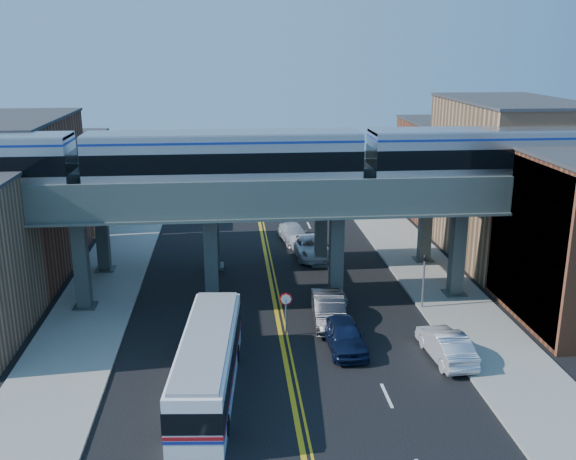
{
  "coord_description": "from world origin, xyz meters",
  "views": [
    {
      "loc": [
        -2.71,
        -30.59,
        16.13
      ],
      "look_at": [
        0.89,
        8.13,
        4.83
      ],
      "focal_mm": 40.0,
      "sensor_mm": 36.0,
      "label": 1
    }
  ],
  "objects_px": {
    "car_lane_a": "(344,334)",
    "car_parked_curb": "(446,345)",
    "stop_sign": "(286,307)",
    "car_lane_b": "(329,309)",
    "traffic_signal": "(424,275)",
    "car_lane_d": "(294,233)",
    "transit_train": "(224,159)",
    "car_lane_c": "(311,247)",
    "transit_bus": "(208,365)"
  },
  "relations": [
    {
      "from": "car_lane_d",
      "to": "car_lane_c",
      "type": "bearing_deg",
      "value": -84.55
    },
    {
      "from": "stop_sign",
      "to": "car_lane_c",
      "type": "relative_size",
      "value": 0.47
    },
    {
      "from": "car_parked_curb",
      "to": "car_lane_b",
      "type": "bearing_deg",
      "value": -46.94
    },
    {
      "from": "stop_sign",
      "to": "traffic_signal",
      "type": "bearing_deg",
      "value": 18.63
    },
    {
      "from": "transit_bus",
      "to": "car_lane_d",
      "type": "distance_m",
      "value": 24.92
    },
    {
      "from": "car_parked_curb",
      "to": "transit_train",
      "type": "bearing_deg",
      "value": -40.79
    },
    {
      "from": "traffic_signal",
      "to": "car_lane_c",
      "type": "bearing_deg",
      "value": 117.07
    },
    {
      "from": "transit_train",
      "to": "traffic_signal",
      "type": "relative_size",
      "value": 12.46
    },
    {
      "from": "traffic_signal",
      "to": "car_lane_b",
      "type": "bearing_deg",
      "value": -166.52
    },
    {
      "from": "car_lane_c",
      "to": "car_parked_curb",
      "type": "xyz_separation_m",
      "value": [
        4.97,
        -17.7,
        0.02
      ]
    },
    {
      "from": "traffic_signal",
      "to": "transit_bus",
      "type": "bearing_deg",
      "value": -146.01
    },
    {
      "from": "transit_bus",
      "to": "car_lane_a",
      "type": "xyz_separation_m",
      "value": [
        7.3,
        3.97,
        -0.64
      ]
    },
    {
      "from": "transit_bus",
      "to": "car_lane_a",
      "type": "relative_size",
      "value": 2.31
    },
    {
      "from": "traffic_signal",
      "to": "car_lane_a",
      "type": "height_order",
      "value": "traffic_signal"
    },
    {
      "from": "car_lane_a",
      "to": "transit_bus",
      "type": "bearing_deg",
      "value": -153.96
    },
    {
      "from": "car_lane_b",
      "to": "car_lane_c",
      "type": "bearing_deg",
      "value": 91.01
    },
    {
      "from": "car_lane_a",
      "to": "car_parked_curb",
      "type": "xyz_separation_m",
      "value": [
        5.16,
        -1.7,
        -0.03
      ]
    },
    {
      "from": "stop_sign",
      "to": "car_lane_c",
      "type": "distance_m",
      "value": 14.5
    },
    {
      "from": "transit_bus",
      "to": "car_lane_a",
      "type": "bearing_deg",
      "value": -56.69
    },
    {
      "from": "car_lane_a",
      "to": "car_parked_curb",
      "type": "bearing_deg",
      "value": -20.75
    },
    {
      "from": "transit_train",
      "to": "transit_bus",
      "type": "relative_size",
      "value": 4.53
    },
    {
      "from": "stop_sign",
      "to": "car_lane_d",
      "type": "relative_size",
      "value": 0.53
    },
    {
      "from": "car_lane_c",
      "to": "car_lane_d",
      "type": "relative_size",
      "value": 1.13
    },
    {
      "from": "car_lane_c",
      "to": "car_parked_curb",
      "type": "relative_size",
      "value": 1.16
    },
    {
      "from": "car_lane_b",
      "to": "car_lane_c",
      "type": "relative_size",
      "value": 0.93
    },
    {
      "from": "car_lane_d",
      "to": "transit_bus",
      "type": "bearing_deg",
      "value": -112.9
    },
    {
      "from": "car_lane_d",
      "to": "car_parked_curb",
      "type": "distance_m",
      "value": 22.55
    },
    {
      "from": "transit_train",
      "to": "car_lane_d",
      "type": "bearing_deg",
      "value": 67.09
    },
    {
      "from": "stop_sign",
      "to": "car_lane_d",
      "type": "distance_m",
      "value": 18.33
    },
    {
      "from": "transit_bus",
      "to": "car_parked_curb",
      "type": "height_order",
      "value": "transit_bus"
    },
    {
      "from": "transit_train",
      "to": "transit_bus",
      "type": "bearing_deg",
      "value": -95.12
    },
    {
      "from": "car_lane_a",
      "to": "car_parked_curb",
      "type": "distance_m",
      "value": 5.44
    },
    {
      "from": "transit_train",
      "to": "stop_sign",
      "type": "bearing_deg",
      "value": -56.7
    },
    {
      "from": "car_lane_a",
      "to": "car_lane_b",
      "type": "relative_size",
      "value": 0.93
    },
    {
      "from": "car_lane_a",
      "to": "traffic_signal",
      "type": "bearing_deg",
      "value": 37.35
    },
    {
      "from": "transit_train",
      "to": "car_lane_a",
      "type": "distance_m",
      "value": 12.7
    },
    {
      "from": "stop_sign",
      "to": "car_lane_b",
      "type": "distance_m",
      "value": 3.23
    },
    {
      "from": "car_lane_c",
      "to": "car_lane_d",
      "type": "bearing_deg",
      "value": 97.32
    },
    {
      "from": "transit_bus",
      "to": "car_lane_c",
      "type": "relative_size",
      "value": 2.01
    },
    {
      "from": "transit_train",
      "to": "car_lane_c",
      "type": "relative_size",
      "value": 9.09
    },
    {
      "from": "transit_train",
      "to": "car_lane_b",
      "type": "height_order",
      "value": "transit_train"
    },
    {
      "from": "transit_train",
      "to": "car_lane_c",
      "type": "xyz_separation_m",
      "value": [
        6.51,
        9.1,
        -8.64
      ]
    },
    {
      "from": "car_lane_a",
      "to": "car_parked_curb",
      "type": "height_order",
      "value": "car_lane_a"
    },
    {
      "from": "car_lane_b",
      "to": "car_lane_c",
      "type": "height_order",
      "value": "car_lane_b"
    },
    {
      "from": "transit_train",
      "to": "car_lane_a",
      "type": "height_order",
      "value": "transit_train"
    },
    {
      "from": "stop_sign",
      "to": "transit_bus",
      "type": "xyz_separation_m",
      "value": [
        -4.26,
        -5.87,
        -0.29
      ]
    },
    {
      "from": "car_lane_a",
      "to": "car_lane_c",
      "type": "distance_m",
      "value": 16.0
    },
    {
      "from": "traffic_signal",
      "to": "car_parked_curb",
      "type": "bearing_deg",
      "value": -96.06
    },
    {
      "from": "stop_sign",
      "to": "traffic_signal",
      "type": "distance_m",
      "value": 9.41
    },
    {
      "from": "transit_train",
      "to": "car_parked_curb",
      "type": "height_order",
      "value": "transit_train"
    }
  ]
}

